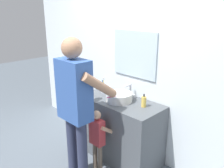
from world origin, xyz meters
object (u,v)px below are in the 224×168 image
Objects in this scene: soap_bottle at (144,102)px; adult_parent at (76,99)px; child_toddler at (98,135)px; toothbrush_cup at (103,88)px.

adult_parent reaches higher than soap_bottle.
adult_parent reaches higher than child_toddler.
toothbrush_cup is 0.12× the size of adult_parent.
soap_bottle is (0.74, -0.02, 0.01)m from toothbrush_cup.
soap_bottle is at bearing 59.85° from adult_parent.
adult_parent is (-0.41, -0.70, 0.12)m from soap_bottle.
toothbrush_cup is 1.25× the size of soap_bottle.
toothbrush_cup is 0.74m from soap_bottle.
toothbrush_cup is at bearing 130.30° from child_toddler.
adult_parent reaches higher than toothbrush_cup.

